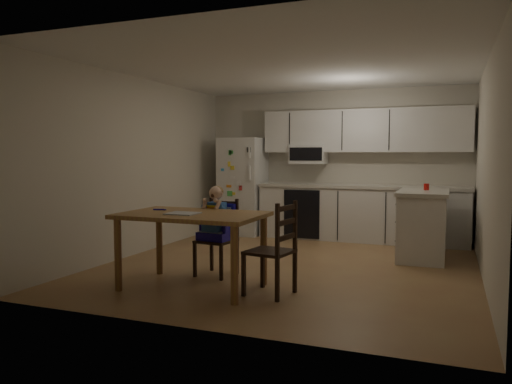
{
  "coord_description": "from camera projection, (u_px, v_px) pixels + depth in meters",
  "views": [
    {
      "loc": [
        1.88,
        -5.99,
        1.41
      ],
      "look_at": [
        -0.15,
        -0.78,
        0.99
      ],
      "focal_mm": 35.0,
      "sensor_mm": 36.0,
      "label": 1
    }
  ],
  "objects": [
    {
      "name": "chair_booster",
      "position": [
        218.0,
        221.0,
        5.83
      ],
      "size": [
        0.44,
        0.44,
        1.05
      ],
      "rotation": [
        0.0,
        0.0,
        -0.11
      ],
      "color": "black",
      "rests_on": "ground"
    },
    {
      "name": "red_cup",
      "position": [
        426.0,
        187.0,
        6.89
      ],
      "size": [
        0.07,
        0.07,
        0.09
      ],
      "primitive_type": "cylinder",
      "color": "red",
      "rests_on": "kitchen_island"
    },
    {
      "name": "napkin",
      "position": [
        183.0,
        213.0,
        5.17
      ],
      "size": [
        0.31,
        0.27,
        0.01
      ],
      "primitive_type": "cube",
      "color": "#A2A2A6",
      "rests_on": "dining_table"
    },
    {
      "name": "kitchen_run",
      "position": [
        360.0,
        187.0,
        8.19
      ],
      "size": [
        3.37,
        0.62,
        2.15
      ],
      "color": "silver",
      "rests_on": "ground"
    },
    {
      "name": "dining_table",
      "position": [
        192.0,
        223.0,
        5.25
      ],
      "size": [
        1.49,
        0.96,
        0.8
      ],
      "color": "brown",
      "rests_on": "ground"
    },
    {
      "name": "toddler_spoon",
      "position": [
        159.0,
        209.0,
        5.52
      ],
      "size": [
        0.12,
        0.06,
        0.02
      ],
      "primitive_type": "cylinder",
      "rotation": [
        0.0,
        1.57,
        0.35
      ],
      "color": "#1C13AA",
      "rests_on": "dining_table"
    },
    {
      "name": "chair_side",
      "position": [
        278.0,
        243.0,
        4.96
      ],
      "size": [
        0.48,
        0.48,
        0.95
      ],
      "rotation": [
        0.0,
        0.0,
        -1.73
      ],
      "color": "black",
      "rests_on": "ground"
    },
    {
      "name": "kitchen_island",
      "position": [
        423.0,
        224.0,
        6.8
      ],
      "size": [
        0.65,
        1.25,
        0.92
      ],
      "color": "silver",
      "rests_on": "ground"
    },
    {
      "name": "room",
      "position": [
        301.0,
        167.0,
        6.71
      ],
      "size": [
        4.52,
        5.01,
        2.51
      ],
      "color": "#916440",
      "rests_on": "ground"
    },
    {
      "name": "refrigerator",
      "position": [
        243.0,
        186.0,
        8.85
      ],
      "size": [
        0.72,
        0.7,
        1.7
      ],
      "primitive_type": "cube",
      "color": "silver",
      "rests_on": "ground"
    }
  ]
}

